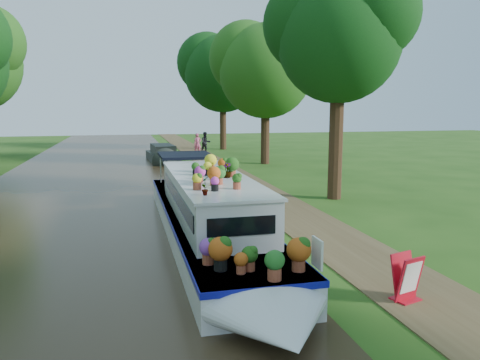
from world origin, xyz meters
The scene contains 12 objects.
ground centered at (0.00, 0.00, 0.00)m, with size 100.00×100.00×0.00m, color #214711.
canal_water centered at (-6.00, 0.00, 0.01)m, with size 10.00×100.00×0.02m, color black.
towpath centered at (1.20, 0.00, 0.01)m, with size 2.20×100.00×0.03m, color #493B22.
plant_boat centered at (-2.25, -2.10, 0.85)m, with size 2.29×13.52×2.28m.
tree_near_overhang centered at (3.79, 3.06, 6.60)m, with size 5.52×5.28×8.99m.
tree_near_mid centered at (4.48, 15.08, 6.44)m, with size 6.90×6.60×9.40m.
tree_near_far centered at (3.98, 26.09, 7.05)m, with size 7.59×7.26×10.30m.
second_boat centered at (-1.93, 17.64, 0.47)m, with size 2.02×6.07×1.16m.
sandwich_board centered at (0.71, -6.76, 0.43)m, with size 0.60×0.59×0.89m.
pedestrian_pink centered at (1.13, 22.12, 0.84)m, with size 0.59×0.39×1.62m, color #D1568D.
pedestrian_dark centered at (1.86, 22.59, 0.88)m, with size 0.82×0.64×1.69m, color black.
verge_plant centered at (-0.60, 1.57, 0.20)m, with size 0.35×0.31×0.39m, color #265A1B.
Camera 1 is at (-4.44, -14.28, 3.71)m, focal length 35.00 mm.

